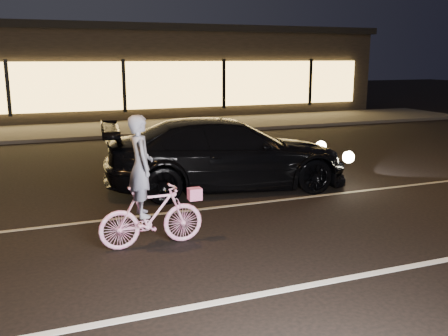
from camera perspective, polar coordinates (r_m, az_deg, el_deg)
name	(u,v)px	position (r m, az deg, el deg)	size (l,w,h in m)	color
ground	(299,238)	(7.96, 8.52, -7.96)	(90.00, 90.00, 0.00)	black
lane_stripe_near	(356,276)	(6.81, 14.90, -11.89)	(60.00, 0.12, 0.01)	silver
lane_stripe_far	(247,204)	(9.66, 2.64, -4.12)	(60.00, 0.10, 0.01)	gray
sidewalk	(134,128)	(20.00, -10.25, 4.55)	(30.00, 4.00, 0.12)	#383533
storefront	(108,70)	(25.70, -13.07, 10.83)	(25.40, 8.42, 4.20)	black
cyclist	(149,201)	(7.43, -8.60, -3.74)	(1.57, 0.54, 1.98)	#FC42A2
sedan	(227,154)	(10.68, 0.36, 1.66)	(5.43, 2.76, 1.51)	black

